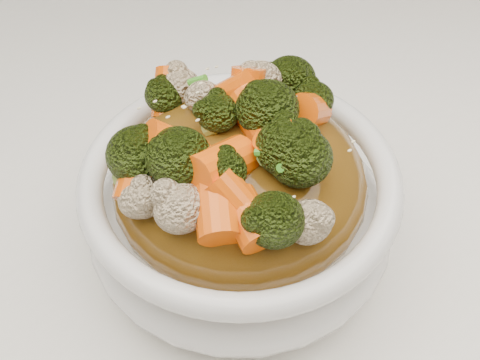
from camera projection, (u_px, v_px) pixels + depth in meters
tablecloth at (180, 301)px, 0.45m from camera, size 1.20×0.80×0.04m
bowl at (240, 211)px, 0.43m from camera, size 0.25×0.25×0.08m
sauce_base at (240, 183)px, 0.41m from camera, size 0.20×0.20×0.09m
carrots at (240, 114)px, 0.37m from camera, size 0.20×0.20×0.05m
broccoli at (240, 115)px, 0.37m from camera, size 0.20×0.20×0.04m
cauliflower at (240, 117)px, 0.37m from camera, size 0.20×0.20×0.03m
scallions at (240, 112)px, 0.37m from camera, size 0.15×0.15×0.02m
sesame_seeds at (240, 112)px, 0.37m from camera, size 0.18×0.18×0.01m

